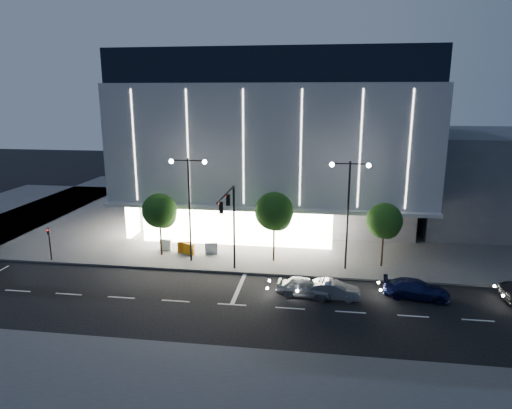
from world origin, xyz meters
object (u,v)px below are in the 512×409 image
object	(u,v)px
barrier_c	(189,249)
street_lamp_west	(189,195)
tree_left	(160,213)
tree_mid	(274,213)
street_lamp_east	(349,199)
car_lead	(305,287)
car_third	(416,289)
barrier_a	(184,247)
traffic_mast	(230,215)
ped_signal_far	(50,241)
car_second	(333,290)
barrier_b	(166,245)
barrier_d	(211,248)
tree_right	(384,223)

from	to	relation	value
barrier_c	street_lamp_west	bearing A→B (deg)	-44.39
tree_left	tree_mid	xyz separation A→B (m)	(10.00, 0.00, 0.30)
street_lamp_east	car_lead	size ratio (longest dim) A/B	2.26
street_lamp_east	barrier_c	distance (m)	14.72
car_third	barrier_a	size ratio (longest dim) A/B	4.13
traffic_mast	ped_signal_far	xyz separation A→B (m)	(-16.00, 1.16, -3.14)
ped_signal_far	car_second	world-z (taller)	ped_signal_far
car_third	barrier_c	bearing A→B (deg)	78.61
street_lamp_west	tree_mid	size ratio (longest dim) A/B	1.46
car_lead	car_third	world-z (taller)	car_lead
street_lamp_east	barrier_c	world-z (taller)	street_lamp_east
car_second	ped_signal_far	bearing A→B (deg)	82.29
barrier_b	barrier_d	size ratio (longest dim) A/B	1.00
car_lead	traffic_mast	bearing A→B (deg)	72.31
tree_mid	barrier_b	distance (m)	10.82
tree_left	barrier_a	world-z (taller)	tree_left
tree_right	barrier_a	size ratio (longest dim) A/B	5.01
street_lamp_west	car_second	bearing A→B (deg)	-24.98
street_lamp_east	car_lead	xyz separation A→B (m)	(-3.11, -5.44, -5.28)
traffic_mast	car_third	distance (m)	14.51
street_lamp_west	barrier_b	size ratio (longest dim) A/B	8.18
street_lamp_east	barrier_a	xyz separation A→B (m)	(-14.24, 1.91, -5.31)
tree_right	car_third	bearing A→B (deg)	-73.41
barrier_b	street_lamp_east	bearing A→B (deg)	0.44
tree_left	traffic_mast	bearing A→B (deg)	-27.84
car_third	barrier_d	bearing A→B (deg)	75.35
street_lamp_east	tree_right	bearing A→B (deg)	18.63
barrier_a	car_second	bearing A→B (deg)	-37.85
tree_mid	barrier_b	size ratio (longest dim) A/B	5.59
tree_left	tree_right	size ratio (longest dim) A/B	1.04
tree_right	barrier_b	xyz separation A→B (m)	(-19.09, 1.34, -3.23)
car_second	street_lamp_east	bearing A→B (deg)	-10.02
barrier_a	barrier_c	xyz separation A→B (m)	(0.59, -0.41, 0.00)
street_lamp_west	barrier_a	world-z (taller)	street_lamp_west
traffic_mast	barrier_d	world-z (taller)	traffic_mast
tree_mid	barrier_c	size ratio (longest dim) A/B	5.59
street_lamp_west	barrier_c	world-z (taller)	street_lamp_west
tree_left	car_second	distance (m)	16.55
barrier_a	car_third	bearing A→B (deg)	-27.22
tree_mid	car_second	world-z (taller)	tree_mid
tree_mid	car_second	size ratio (longest dim) A/B	1.59
street_lamp_east	tree_left	distance (m)	16.12
street_lamp_east	ped_signal_far	distance (m)	25.37
car_second	car_third	world-z (taller)	car_third
car_second	barrier_a	distance (m)	15.04
tree_left	street_lamp_east	bearing A→B (deg)	-3.65
street_lamp_east	ped_signal_far	world-z (taller)	street_lamp_east
car_third	tree_left	bearing A→B (deg)	81.80
ped_signal_far	car_third	bearing A→B (deg)	-5.95
barrier_d	barrier_a	bearing A→B (deg)	167.16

